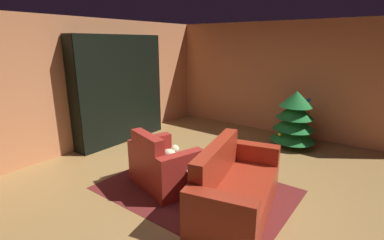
% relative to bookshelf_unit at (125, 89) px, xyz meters
% --- Properties ---
extents(ground_plane, '(7.95, 7.95, 0.00)m').
position_rel_bookshelf_unit_xyz_m(ground_plane, '(2.53, -0.82, -1.13)').
color(ground_plane, olive).
extents(wall_back, '(5.65, 0.06, 2.58)m').
position_rel_bookshelf_unit_xyz_m(wall_back, '(2.53, 2.52, 0.16)').
color(wall_back, '#D2804F').
rests_on(wall_back, ground).
extents(wall_left, '(0.06, 6.74, 2.58)m').
position_rel_bookshelf_unit_xyz_m(wall_left, '(-0.26, -0.82, 0.16)').
color(wall_left, '#D2804F').
rests_on(wall_left, ground).
extents(area_rug, '(2.69, 1.91, 0.01)m').
position_rel_bookshelf_unit_xyz_m(area_rug, '(2.60, -0.94, -1.12)').
color(area_rug, maroon).
rests_on(area_rug, ground).
extents(bookshelf_unit, '(0.37, 2.13, 2.26)m').
position_rel_bookshelf_unit_xyz_m(bookshelf_unit, '(0.00, 0.00, 0.00)').
color(bookshelf_unit, black).
rests_on(bookshelf_unit, ground).
extents(armchair_red, '(1.19, 0.98, 0.87)m').
position_rel_bookshelf_unit_xyz_m(armchair_red, '(2.12, -1.13, -0.82)').
color(armchair_red, maroon).
rests_on(armchair_red, ground).
extents(couch_red, '(1.15, 1.90, 0.90)m').
position_rel_bookshelf_unit_xyz_m(couch_red, '(3.33, -1.11, -0.82)').
color(couch_red, maroon).
rests_on(couch_red, ground).
extents(coffee_table, '(0.66, 0.66, 0.42)m').
position_rel_bookshelf_unit_xyz_m(coffee_table, '(2.68, -0.89, -0.74)').
color(coffee_table, black).
rests_on(coffee_table, ground).
extents(book_stack_on_table, '(0.22, 0.19, 0.10)m').
position_rel_bookshelf_unit_xyz_m(book_stack_on_table, '(2.65, -0.92, -0.65)').
color(book_stack_on_table, gray).
rests_on(book_stack_on_table, coffee_table).
extents(bottle_on_table, '(0.06, 0.06, 0.32)m').
position_rel_bookshelf_unit_xyz_m(bottle_on_table, '(2.85, -0.84, -0.58)').
color(bottle_on_table, navy).
rests_on(bottle_on_table, coffee_table).
extents(decorated_tree, '(0.92, 0.92, 1.17)m').
position_rel_bookshelf_unit_xyz_m(decorated_tree, '(3.14, 1.73, -0.54)').
color(decorated_tree, brown).
rests_on(decorated_tree, ground).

